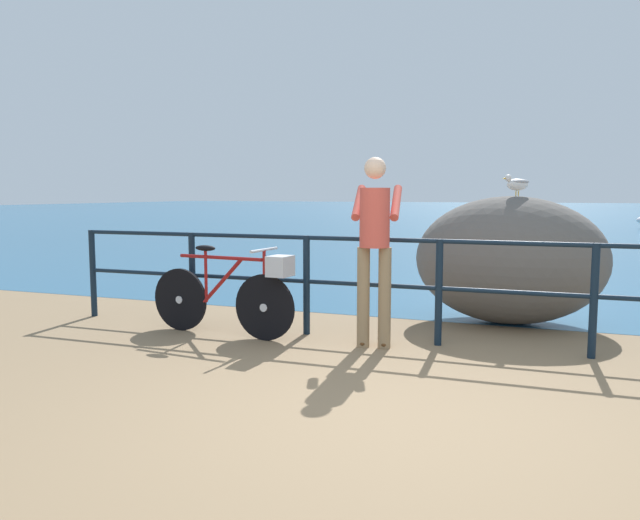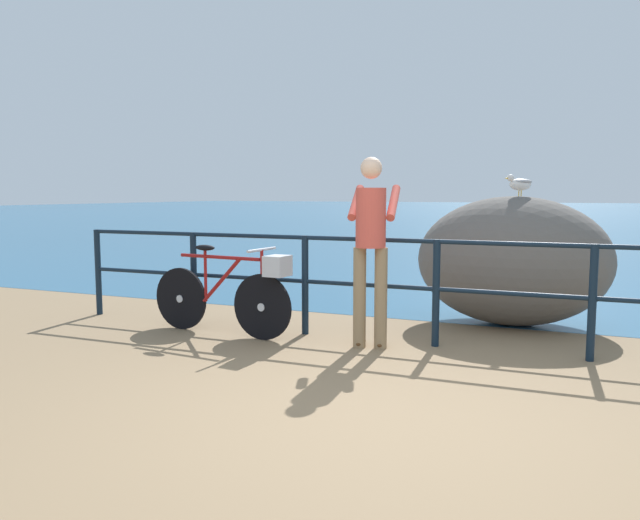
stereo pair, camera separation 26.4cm
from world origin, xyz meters
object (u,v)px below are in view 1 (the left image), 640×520
object	(u,v)px
bicycle	(233,291)
person_at_railing	(375,243)
breakwater_boulder_main	(510,260)
seagull	(517,183)

from	to	relation	value
bicycle	person_at_railing	distance (m)	1.55
person_at_railing	breakwater_boulder_main	world-z (taller)	person_at_railing
breakwater_boulder_main	person_at_railing	bearing A→B (deg)	-125.29
breakwater_boulder_main	seagull	bearing A→B (deg)	-22.40
person_at_railing	breakwater_boulder_main	xyz separation A→B (m)	(1.12, 1.58, -0.28)
seagull	bicycle	bearing A→B (deg)	-5.72
bicycle	seagull	xyz separation A→B (m)	(2.62, 1.64, 1.09)
bicycle	breakwater_boulder_main	bearing A→B (deg)	38.65
person_at_railing	seagull	world-z (taller)	person_at_railing
breakwater_boulder_main	seagull	xyz separation A→B (m)	(0.05, -0.02, 0.85)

